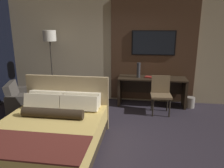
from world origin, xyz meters
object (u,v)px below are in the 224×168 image
Objects in this scene: desk_chair at (161,91)px; vase_tall at (139,70)px; book at (149,77)px; waste_bin at (190,102)px; floor_lamp at (50,42)px; desk at (152,86)px; tv at (153,43)px; bed at (50,132)px; armchair_by_window at (27,102)px.

desk_chair is 2.34× the size of vase_tall.
book is 0.93× the size of waste_bin.
floor_lamp is 2.46m from vase_tall.
desk is at bearing 3.00° from floor_lamp.
book reaches higher than desk.
floor_lamp is (-2.71, -0.38, 0.02)m from tv.
desk_chair reaches higher than desk.
desk is 6.83× the size of book.
vase_tall is at bearing -141.62° from tv.
tv reaches higher than waste_bin.
bed is 2.81m from desk_chair.
waste_bin is at bearing 26.10° from desk_chair.
vase_tall reaches higher than bed.
floor_lamp is (-2.71, -0.14, 1.15)m from desk.
floor_lamp is 5.06× the size of vase_tall.
tv is at bearing 90.00° from desk.
desk is 1.54× the size of tv.
floor_lamp is (-2.91, 0.40, 1.11)m from desk_chair.
desk is 0.57m from vase_tall.
waste_bin is (1.08, -0.04, -0.63)m from book.
desk is 6.32× the size of waste_bin.
vase_tall is at bearing -90.17° from armchair_by_window.
floor_lamp reaches higher than waste_bin.
tv reaches higher than desk.
tv reaches higher than desk_chair.
vase_tall is at bearing 2.17° from floor_lamp.
armchair_by_window is 2.89× the size of vase_tall.
tv is at bearing 101.86° from desk_chair.
bed is 2.29× the size of desk_chair.
desk_chair is 0.81× the size of armchair_by_window.
bed is 1.86× the size of armchair_by_window.
bed is 7.44× the size of waste_bin.
waste_bin is (0.81, 0.44, -0.41)m from desk_chair.
bed is 8.04× the size of book.
tv is at bearing 57.16° from bed.
desk_chair is 1.01m from waste_bin.
bed is 5.36× the size of vase_tall.
tv reaches higher than armchair_by_window.
desk_chair is at bearing -40.89° from vase_tall.
tv is 2.96× the size of vase_tall.
bed is at bearing -68.50° from floor_lamp.
desk_chair is 0.46× the size of floor_lamp.
book is (2.98, 0.95, 0.52)m from armchair_by_window.
bed reaches higher than waste_bin.
tv is 3.57m from armchair_by_window.
vase_tall is (1.42, 2.47, 0.62)m from bed.
armchair_by_window is at bearing -167.50° from waste_bin.
waste_bin is at bearing 41.02° from bed.
armchair_by_window is at bearing 129.91° from bed.
book is (-0.07, -0.28, -0.86)m from tv.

